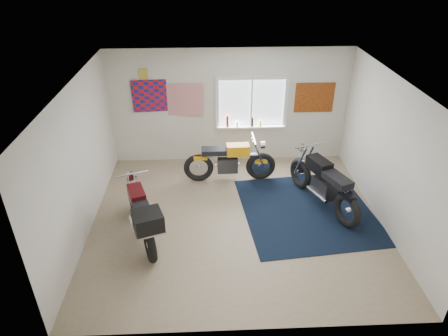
{
  "coord_description": "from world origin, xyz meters",
  "views": [
    {
      "loc": [
        -0.52,
        -6.16,
        4.71
      ],
      "look_at": [
        -0.22,
        0.4,
        0.93
      ],
      "focal_mm": 32.0,
      "sensor_mm": 36.0,
      "label": 1
    }
  ],
  "objects_px": {
    "yellow_triumph": "(229,162)",
    "maroon_tourer": "(142,216)",
    "navy_rug": "(307,210)",
    "black_chrome_bike": "(323,184)"
  },
  "relations": [
    {
      "from": "navy_rug",
      "to": "yellow_triumph",
      "type": "xyz_separation_m",
      "value": [
        -1.48,
        1.26,
        0.45
      ]
    },
    {
      "from": "navy_rug",
      "to": "yellow_triumph",
      "type": "distance_m",
      "value": 2.0
    },
    {
      "from": "black_chrome_bike",
      "to": "navy_rug",
      "type": "bearing_deg",
      "value": 99.04
    },
    {
      "from": "navy_rug",
      "to": "maroon_tourer",
      "type": "height_order",
      "value": "maroon_tourer"
    },
    {
      "from": "yellow_triumph",
      "to": "maroon_tourer",
      "type": "xyz_separation_m",
      "value": [
        -1.64,
        -2.02,
        0.08
      ]
    },
    {
      "from": "black_chrome_bike",
      "to": "maroon_tourer",
      "type": "bearing_deg",
      "value": 82.86
    },
    {
      "from": "navy_rug",
      "to": "yellow_triumph",
      "type": "bearing_deg",
      "value": 139.63
    },
    {
      "from": "yellow_triumph",
      "to": "maroon_tourer",
      "type": "relative_size",
      "value": 1.02
    },
    {
      "from": "yellow_triumph",
      "to": "black_chrome_bike",
      "type": "height_order",
      "value": "black_chrome_bike"
    },
    {
      "from": "navy_rug",
      "to": "maroon_tourer",
      "type": "distance_m",
      "value": 3.26
    }
  ]
}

